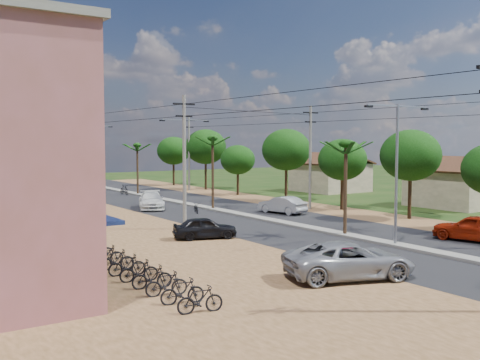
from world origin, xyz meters
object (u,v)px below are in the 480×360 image
object	(u,v)px
car_silver_mid	(282,205)
car_parked_dark	(205,228)
car_red_near	(474,229)
roadside_sign	(341,253)
car_white_far	(151,201)
parked_scooter_row	(133,268)
car_parked_silver	(349,261)

from	to	relation	value
car_silver_mid	car_parked_dark	world-z (taller)	car_silver_mid
car_red_near	roadside_sign	bearing A→B (deg)	-15.01
car_red_near	car_parked_dark	world-z (taller)	car_red_near
car_white_far	roadside_sign	distance (m)	25.03
car_parked_dark	roadside_sign	distance (m)	9.69
car_parked_dark	parked_scooter_row	bearing A→B (deg)	150.39
roadside_sign	car_white_far	bearing A→B (deg)	65.00
car_red_near	parked_scooter_row	bearing A→B (deg)	-21.62
car_silver_mid	car_parked_silver	xyz separation A→B (m)	(-10.99, -18.74, 0.09)
car_parked_silver	car_silver_mid	bearing A→B (deg)	-11.20
car_red_near	car_white_far	xyz separation A→B (m)	(-9.08, 25.23, -0.06)
car_white_far	car_silver_mid	bearing A→B (deg)	-27.42
car_silver_mid	car_parked_dark	bearing A→B (deg)	19.91
car_parked_dark	roadside_sign	world-z (taller)	car_parked_dark
car_silver_mid	parked_scooter_row	world-z (taller)	car_silver_mid
car_white_far	parked_scooter_row	bearing A→B (deg)	-94.58
car_parked_dark	car_parked_silver	bearing A→B (deg)	-160.74
car_parked_dark	parked_scooter_row	world-z (taller)	car_parked_dark
car_parked_silver	roadside_sign	bearing A→B (deg)	-18.46
car_silver_mid	parked_scooter_row	distance (m)	23.16
car_silver_mid	parked_scooter_row	xyz separation A→B (m)	(-18.77, -13.57, -0.20)
car_white_far	car_parked_dark	distance (m)	15.97
roadside_sign	car_parked_dark	bearing A→B (deg)	81.48
car_white_far	car_red_near	bearing A→B (deg)	-48.21
car_white_far	car_parked_dark	world-z (taller)	car_white_far
car_white_far	car_parked_dark	bearing A→B (deg)	-81.16
car_white_far	car_parked_silver	size ratio (longest dim) A/B	0.89
car_silver_mid	car_red_near	bearing A→B (deg)	84.24
car_red_near	car_silver_mid	distance (m)	16.46
car_red_near	car_silver_mid	world-z (taller)	car_red_near
car_red_near	parked_scooter_row	distance (m)	20.48
car_parked_silver	roadside_sign	size ratio (longest dim) A/B	4.94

